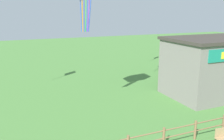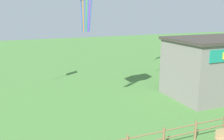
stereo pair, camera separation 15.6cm
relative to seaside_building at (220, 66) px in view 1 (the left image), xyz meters
name	(u,v)px [view 1 (the left image)]	position (x,y,z in m)	size (l,w,h in m)	color
seaside_building	(220,66)	(0.00, 0.00, 0.00)	(9.15, 5.23, 4.85)	slate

